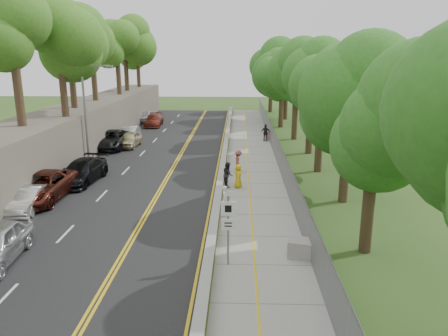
% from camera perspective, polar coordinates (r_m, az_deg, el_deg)
% --- Properties ---
extents(ground, '(140.00, 140.00, 0.00)m').
position_cam_1_polar(ground, '(21.94, -2.04, -8.93)').
color(ground, '#33511E').
rests_on(ground, ground).
extents(road, '(11.20, 66.00, 0.04)m').
position_cam_1_polar(road, '(36.77, -8.85, 0.81)').
color(road, black).
rests_on(road, ground).
extents(sidewalk, '(4.20, 66.00, 0.05)m').
position_cam_1_polar(sidewalk, '(36.14, 3.63, 0.72)').
color(sidewalk, gray).
rests_on(sidewalk, ground).
extents(jersey_barrier, '(0.42, 66.00, 0.60)m').
position_cam_1_polar(jersey_barrier, '(36.07, -0.02, 1.17)').
color(jersey_barrier, '#CFE022').
rests_on(jersey_barrier, ground).
extents(rock_embankment, '(5.00, 66.00, 4.00)m').
position_cam_1_polar(rock_embankment, '(38.69, -20.87, 3.71)').
color(rock_embankment, '#595147').
rests_on(rock_embankment, ground).
extents(chainlink_fence, '(0.04, 66.00, 2.00)m').
position_cam_1_polar(chainlink_fence, '(36.04, 7.00, 2.19)').
color(chainlink_fence, slate).
rests_on(chainlink_fence, ground).
extents(trees_embankment, '(6.40, 66.00, 13.00)m').
position_cam_1_polar(trees_embankment, '(37.92, -21.37, 16.41)').
color(trees_embankment, '#498526').
rests_on(trees_embankment, rock_embankment).
extents(trees_fenceside, '(7.00, 66.00, 14.00)m').
position_cam_1_polar(trees_fenceside, '(35.51, 11.16, 11.62)').
color(trees_fenceside, '#377C25').
rests_on(trees_fenceside, ground).
extents(streetlight, '(2.52, 0.22, 8.00)m').
position_cam_1_polar(streetlight, '(36.29, -17.39, 7.55)').
color(streetlight, gray).
rests_on(streetlight, ground).
extents(signpost, '(0.62, 0.09, 3.10)m').
position_cam_1_polar(signpost, '(18.36, 0.55, -7.18)').
color(signpost, gray).
rests_on(signpost, sidewalk).
extents(construction_barrel, '(0.52, 0.52, 0.86)m').
position_cam_1_polar(construction_barrel, '(45.83, 5.49, 4.30)').
color(construction_barrel, red).
rests_on(construction_barrel, sidewalk).
extents(concrete_block, '(1.36, 1.15, 0.78)m').
position_cam_1_polar(concrete_block, '(19.96, 10.13, -10.30)').
color(concrete_block, gray).
rests_on(concrete_block, sidewalk).
extents(car_1, '(1.63, 4.09, 1.32)m').
position_cam_1_polar(car_1, '(27.48, -24.23, -3.73)').
color(car_1, beige).
rests_on(car_1, road).
extents(car_2, '(2.99, 6.13, 1.68)m').
position_cam_1_polar(car_2, '(29.04, -22.68, -2.24)').
color(car_2, '#511E16').
rests_on(car_2, road).
extents(car_3, '(2.71, 5.55, 1.56)m').
position_cam_1_polar(car_3, '(31.96, -18.05, -0.42)').
color(car_3, black).
rests_on(car_3, road).
extents(car_4, '(1.86, 4.20, 1.40)m').
position_cam_1_polar(car_4, '(42.91, -12.21, 3.66)').
color(car_4, '#C4B688').
rests_on(car_4, road).
extents(car_5, '(1.71, 4.49, 1.46)m').
position_cam_1_polar(car_5, '(45.82, -12.26, 4.39)').
color(car_5, '#A9ACB0').
rests_on(car_5, road).
extents(car_6, '(2.80, 5.99, 1.66)m').
position_cam_1_polar(car_6, '(42.63, -14.54, 3.62)').
color(car_6, black).
rests_on(car_6, road).
extents(car_7, '(2.22, 4.94, 1.41)m').
position_cam_1_polar(car_7, '(54.67, -9.16, 6.18)').
color(car_7, maroon).
rests_on(car_7, road).
extents(car_8, '(1.77, 4.23, 1.43)m').
position_cam_1_polar(car_8, '(58.11, -10.11, 6.66)').
color(car_8, silver).
rests_on(car_8, road).
extents(painter_0, '(0.54, 0.80, 1.60)m').
position_cam_1_polar(painter_0, '(29.16, 1.87, -1.05)').
color(painter_0, gold).
rests_on(painter_0, sidewalk).
extents(painter_1, '(0.54, 0.68, 1.64)m').
position_cam_1_polar(painter_1, '(24.46, 0.19, -4.17)').
color(painter_1, white).
rests_on(painter_1, sidewalk).
extents(painter_2, '(0.78, 0.92, 1.68)m').
position_cam_1_polar(painter_2, '(29.37, 0.50, -0.84)').
color(painter_2, black).
rests_on(painter_2, sidewalk).
extents(painter_3, '(0.76, 1.15, 1.66)m').
position_cam_1_polar(painter_3, '(33.00, 1.88, 0.90)').
color(painter_3, brown).
rests_on(painter_3, sidewalk).
extents(person_far, '(1.09, 0.72, 1.72)m').
position_cam_1_polar(person_far, '(44.74, 5.45, 4.60)').
color(person_far, black).
rests_on(person_far, sidewalk).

